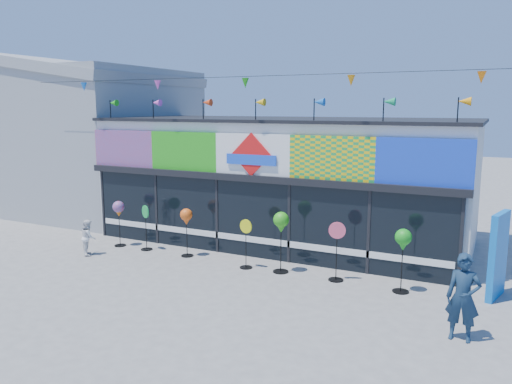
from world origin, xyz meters
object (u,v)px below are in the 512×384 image
Objects in this scene: spinner_0 at (119,210)px; blue_sign at (498,255)px; spinner_4 at (281,224)px; spinner_2 at (186,218)px; spinner_6 at (403,242)px; child at (88,237)px; spinner_5 at (337,250)px; spinner_3 at (246,242)px; adult_man at (463,297)px; spinner_1 at (146,226)px.

blue_sign is at bearing 2.31° from spinner_0.
spinner_2 is at bearing 177.85° from spinner_4.
child is (-9.16, -0.98, -0.72)m from spinner_6.
spinner_4 is (5.74, -0.11, 0.16)m from spinner_0.
spinner_2 is at bearing -162.28° from blue_sign.
spinner_4 is (-5.30, -0.55, 0.31)m from blue_sign.
spinner_5 is (1.55, 0.02, -0.52)m from spinner_4.
spinner_4 is 1.55× the size of child.
blue_sign is 5.34m from spinner_4.
spinner_5 is at bearing -157.20° from blue_sign.
spinner_2 is at bearing 174.25° from spinner_3.
spinner_6 reaches higher than spinner_3.
spinner_2 is (2.60, 0.01, -0.01)m from spinner_0.
adult_man is (5.75, -2.06, 0.12)m from spinner_3.
adult_man is at bearing -54.12° from spinner_6.
adult_man reaches higher than spinner_1.
child is (-4.91, -0.97, -0.19)m from spinner_3.
spinner_2 is 1.35× the size of child.
spinner_1 is at bearing -162.78° from blue_sign.
spinner_4 is at bearing 156.99° from adult_man.
spinner_4 reaches higher than spinner_1.
adult_man is (4.73, -2.16, -0.49)m from spinner_4.
spinner_1 is (-9.97, -0.43, -0.28)m from blue_sign.
spinner_6 is at bearing -3.53° from spinner_5.
spinner_3 is at bearing -159.37° from blue_sign.
spinner_2 is 1.05× the size of spinner_3.
spinner_5 is 3.85m from adult_man.
spinner_2 is (-8.43, -0.44, 0.14)m from blue_sign.
spinner_0 is 7.30m from spinner_5.
spinner_6 is 0.92× the size of adult_man.
spinner_4 is at bearing -1.08° from spinner_0.
blue_sign is 6.36m from spinner_3.
blue_sign is at bearing 8.04° from spinner_5.
spinner_1 is at bearing 0.88° from spinner_0.
spinner_0 is at bearing -179.12° from spinner_1.
spinner_5 is 0.98× the size of spinner_6.
spinner_0 reaches higher than child.
spinner_2 is 0.85× the size of adult_man.
spinner_1 is 1.03× the size of spinner_3.
spinner_0 is 10.72m from adult_man.
spinner_6 reaches higher than spinner_5.
spinner_3 is (3.66, -0.22, -0.02)m from spinner_1.
child is (-11.23, -1.61, -0.49)m from blue_sign.
spinner_1 is 7.92m from spinner_6.
spinner_3 is (-6.32, -0.65, -0.30)m from blue_sign.
spinner_4 is 6.08m from child.
spinner_0 is 1.01× the size of spinner_2.
spinner_6 is at bearing -1.76° from spinner_2.
spinner_5 reaches higher than spinner_2.
spinner_0 is 8.97m from spinner_6.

